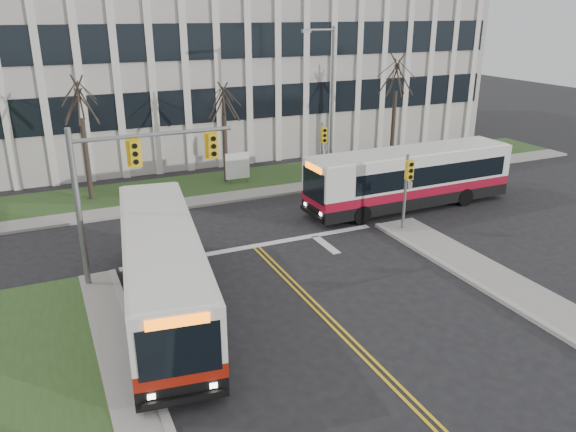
# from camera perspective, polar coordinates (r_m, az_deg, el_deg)

# --- Properties ---
(ground) EXTENTS (120.00, 120.00, 0.00)m
(ground) POSITION_cam_1_polar(r_m,az_deg,el_deg) (18.96, 5.82, -12.03)
(ground) COLOR black
(ground) RESTS_ON ground
(sidewalk_cross) EXTENTS (44.00, 1.60, 0.14)m
(sidewalk_cross) POSITION_cam_1_polar(r_m,az_deg,el_deg) (33.39, 0.27, 2.78)
(sidewalk_cross) COLOR #9E9B93
(sidewalk_cross) RESTS_ON ground
(building_lawn) EXTENTS (44.00, 5.00, 0.12)m
(building_lawn) POSITION_cam_1_polar(r_m,az_deg,el_deg) (35.85, -1.60, 3.99)
(building_lawn) COLOR #2D4B20
(building_lawn) RESTS_ON ground
(office_building) EXTENTS (40.00, 16.00, 12.00)m
(office_building) POSITION_cam_1_polar(r_m,az_deg,el_deg) (45.90, -7.71, 14.96)
(office_building) COLOR #B9B4AB
(office_building) RESTS_ON ground
(mast_arm_signal) EXTENTS (6.11, 0.38, 6.20)m
(mast_arm_signal) POSITION_cam_1_polar(r_m,az_deg,el_deg) (21.87, -16.49, 3.93)
(mast_arm_signal) COLOR slate
(mast_arm_signal) RESTS_ON ground
(signal_pole_near) EXTENTS (0.34, 0.39, 3.80)m
(signal_pole_near) POSITION_cam_1_polar(r_m,az_deg,el_deg) (26.90, 12.02, 3.41)
(signal_pole_near) COLOR slate
(signal_pole_near) RESTS_ON ground
(signal_pole_far) EXTENTS (0.34, 0.39, 3.80)m
(signal_pole_far) POSITION_cam_1_polar(r_m,az_deg,el_deg) (33.87, 3.55, 7.26)
(signal_pole_far) COLOR slate
(signal_pole_far) RESTS_ON ground
(streetlight) EXTENTS (2.15, 0.25, 9.20)m
(streetlight) POSITION_cam_1_polar(r_m,az_deg,el_deg) (34.45, 4.27, 12.02)
(streetlight) COLOR slate
(streetlight) RESTS_ON ground
(directory_sign) EXTENTS (1.50, 0.12, 2.00)m
(directory_sign) POSITION_cam_1_polar(r_m,az_deg,el_deg) (34.24, -5.16, 5.06)
(directory_sign) COLOR slate
(directory_sign) RESTS_ON ground
(tree_left) EXTENTS (1.80, 1.80, 7.70)m
(tree_left) POSITION_cam_1_polar(r_m,az_deg,el_deg) (32.15, -20.41, 10.83)
(tree_left) COLOR #42352B
(tree_left) RESTS_ON ground
(tree_mid) EXTENTS (1.80, 1.80, 6.82)m
(tree_mid) POSITION_cam_1_polar(r_m,az_deg,el_deg) (33.96, -6.57, 11.30)
(tree_mid) COLOR #42352B
(tree_mid) RESTS_ON ground
(tree_right) EXTENTS (1.80, 1.80, 8.25)m
(tree_right) POSITION_cam_1_polar(r_m,az_deg,el_deg) (39.01, 10.95, 13.74)
(tree_right) COLOR #42352B
(tree_right) RESTS_ON ground
(bus_main) EXTENTS (3.99, 11.60, 3.03)m
(bus_main) POSITION_cam_1_polar(r_m,az_deg,el_deg) (20.07, -12.63, -5.58)
(bus_main) COLOR silver
(bus_main) RESTS_ON ground
(bus_cross) EXTENTS (11.68, 2.71, 3.10)m
(bus_cross) POSITION_cam_1_polar(r_m,az_deg,el_deg) (30.77, 12.25, 3.66)
(bus_cross) COLOR silver
(bus_cross) RESTS_ON ground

